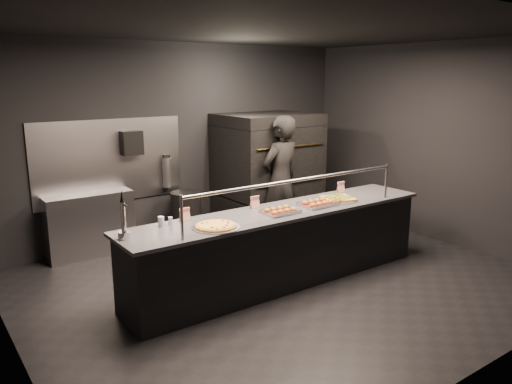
% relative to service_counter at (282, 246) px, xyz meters
% --- Properties ---
extents(room, '(6.04, 6.00, 3.00)m').
position_rel_service_counter_xyz_m(room, '(-0.02, 0.05, 1.03)').
color(room, black).
rests_on(room, ground).
extents(service_counter, '(4.10, 0.78, 1.37)m').
position_rel_service_counter_xyz_m(service_counter, '(0.00, 0.00, 0.00)').
color(service_counter, black).
rests_on(service_counter, ground).
extents(pizza_oven, '(1.50, 1.23, 1.91)m').
position_rel_service_counter_xyz_m(pizza_oven, '(1.20, 1.90, 0.50)').
color(pizza_oven, black).
rests_on(pizza_oven, ground).
extents(prep_shelf, '(1.20, 0.35, 0.90)m').
position_rel_service_counter_xyz_m(prep_shelf, '(-1.60, 2.32, -0.01)').
color(prep_shelf, '#99999E').
rests_on(prep_shelf, ground).
extents(towel_dispenser, '(0.30, 0.20, 0.35)m').
position_rel_service_counter_xyz_m(towel_dispenser, '(-0.90, 2.39, 1.09)').
color(towel_dispenser, black).
rests_on(towel_dispenser, room).
extents(fire_extinguisher, '(0.14, 0.14, 0.51)m').
position_rel_service_counter_xyz_m(fire_extinguisher, '(-0.35, 2.40, 0.60)').
color(fire_extinguisher, '#B2B2B7').
rests_on(fire_extinguisher, room).
extents(beer_tap, '(0.13, 0.19, 0.50)m').
position_rel_service_counter_xyz_m(beer_tap, '(-1.95, 0.06, 0.60)').
color(beer_tap, silver).
rests_on(beer_tap, service_counter).
extents(round_pizza, '(0.51, 0.51, 0.03)m').
position_rel_service_counter_xyz_m(round_pizza, '(-1.02, -0.14, 0.47)').
color(round_pizza, silver).
rests_on(round_pizza, service_counter).
extents(slider_tray_a, '(0.43, 0.32, 0.07)m').
position_rel_service_counter_xyz_m(slider_tray_a, '(-0.10, -0.08, 0.48)').
color(slider_tray_a, silver).
rests_on(slider_tray_a, service_counter).
extents(slider_tray_b, '(0.46, 0.35, 0.07)m').
position_rel_service_counter_xyz_m(slider_tray_b, '(0.50, -0.08, 0.48)').
color(slider_tray_b, silver).
rests_on(slider_tray_b, service_counter).
extents(square_pizza, '(0.50, 0.50, 0.05)m').
position_rel_service_counter_xyz_m(square_pizza, '(0.89, -0.03, 0.47)').
color(square_pizza, silver).
rests_on(square_pizza, service_counter).
extents(condiment_jar, '(0.17, 0.07, 0.11)m').
position_rel_service_counter_xyz_m(condiment_jar, '(-1.44, 0.23, 0.51)').
color(condiment_jar, silver).
rests_on(condiment_jar, service_counter).
extents(tent_cards, '(2.55, 0.04, 0.15)m').
position_rel_service_counter_xyz_m(tent_cards, '(-0.04, 0.28, 0.53)').
color(tent_cards, white).
rests_on(tent_cards, service_counter).
extents(trash_bin, '(0.47, 0.47, 0.78)m').
position_rel_service_counter_xyz_m(trash_bin, '(-0.20, 2.10, -0.08)').
color(trash_bin, black).
rests_on(trash_bin, ground).
extents(worker, '(0.77, 0.57, 1.94)m').
position_rel_service_counter_xyz_m(worker, '(0.93, 1.21, 0.51)').
color(worker, black).
rests_on(worker, ground).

